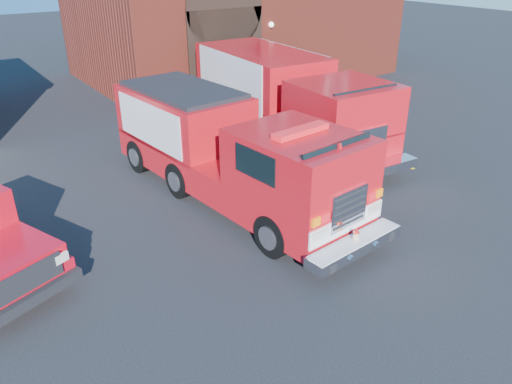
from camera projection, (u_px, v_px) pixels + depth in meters
ground at (229, 221)px, 12.66m from camera, size 100.00×100.00×0.00m
parking_stripe_near at (378, 154)px, 16.71m from camera, size 0.12×3.00×0.01m
parking_stripe_mid at (319, 130)px, 18.93m from camera, size 0.12×3.00×0.01m
parking_stripe_far at (272, 111)px, 21.14m from camera, size 0.12×3.00×0.01m
fire_engine at (228, 150)px, 13.24m from camera, size 3.26×8.97×2.70m
secondary_truck at (284, 97)px, 17.19m from camera, size 3.32×9.20×2.94m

